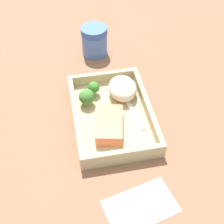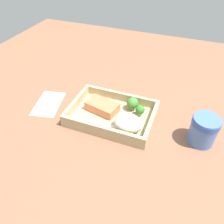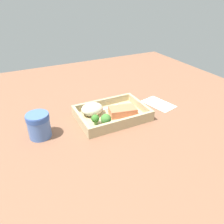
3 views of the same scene
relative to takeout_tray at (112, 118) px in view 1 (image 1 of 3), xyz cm
name	(u,v)px [view 1 (image 1 of 3)]	position (x,y,z in cm)	size (l,w,h in cm)	color
ground_plane	(112,122)	(0.00, 0.00, -1.60)	(160.00, 160.00, 2.00)	brown
takeout_tray	(112,118)	(0.00, 0.00, 0.00)	(28.33, 19.69, 1.20)	tan
tray_rim	(112,112)	(0.00, 0.00, 2.19)	(28.33, 19.69, 3.19)	tan
salmon_fillet	(109,125)	(-4.18, 1.43, 2.18)	(10.92, 6.35, 3.16)	#E3784F
mashed_potatoes	(123,88)	(7.04, -4.23, 3.13)	(9.14, 7.60, 5.06)	beige
broccoli_floret_1	(94,88)	(8.81, 3.31, 3.05)	(3.15, 3.15, 4.15)	#84A965
broccoli_floret_2	(87,97)	(5.43, 5.68, 3.24)	(4.10, 4.10, 4.80)	#82A262
fork	(130,106)	(2.46, -5.25, 0.82)	(15.86, 4.10, 0.44)	white
paper_cup	(95,39)	(29.04, -0.30, 4.59)	(8.12, 8.12, 9.29)	#4C70B8
receipt_slip	(141,206)	(-24.96, -1.24, -0.48)	(8.78, 14.58, 0.24)	white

